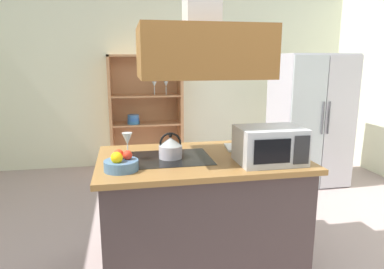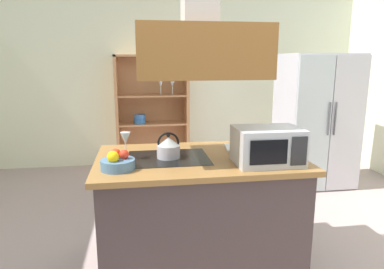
{
  "view_description": "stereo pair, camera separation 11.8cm",
  "coord_description": "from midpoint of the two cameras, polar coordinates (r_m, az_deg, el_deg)",
  "views": [
    {
      "loc": [
        -0.63,
        -2.46,
        1.62
      ],
      "look_at": [
        -0.07,
        0.39,
        1.0
      ],
      "focal_mm": 32.38,
      "sensor_mm": 36.0,
      "label": 1
    },
    {
      "loc": [
        -0.51,
        -2.48,
        1.62
      ],
      "look_at": [
        -0.07,
        0.39,
        1.0
      ],
      "focal_mm": 32.38,
      "sensor_mm": 36.0,
      "label": 2
    }
  ],
  "objects": [
    {
      "name": "ground_plane",
      "position": [
        3.01,
        3.89,
        -20.53
      ],
      "size": [
        7.8,
        7.8,
        0.0
      ],
      "primitive_type": "plane",
      "color": "#A48F8D"
    },
    {
      "name": "microwave",
      "position": [
        2.52,
        13.64,
        -1.83
      ],
      "size": [
        0.46,
        0.35,
        0.26
      ],
      "color": "#B7BABF",
      "rests_on": "kitchen_island"
    },
    {
      "name": "refrigerator",
      "position": [
        4.84,
        20.34,
        2.2
      ],
      "size": [
        0.9,
        0.77,
        1.71
      ],
      "color": "silver",
      "rests_on": "ground"
    },
    {
      "name": "cutting_board",
      "position": [
        2.93,
        10.04,
        -2.18
      ],
      "size": [
        0.37,
        0.28,
        0.02
      ],
      "primitive_type": "cube",
      "rotation": [
        0.0,
        0.0,
        -0.14
      ],
      "color": "white",
      "rests_on": "kitchen_island"
    },
    {
      "name": "wall_back",
      "position": [
        5.51,
        -2.78,
        9.27
      ],
      "size": [
        6.0,
        0.12,
        2.7
      ],
      "primitive_type": "cube",
      "color": "silver",
      "rests_on": "ground"
    },
    {
      "name": "range_hood",
      "position": [
        2.56,
        2.61,
        15.71
      ],
      "size": [
        0.9,
        0.7,
        1.2
      ],
      "color": "brown"
    },
    {
      "name": "wine_glass_on_counter",
      "position": [
        2.59,
        -9.63,
        -0.81
      ],
      "size": [
        0.08,
        0.08,
        0.21
      ],
      "color": "silver",
      "rests_on": "kitchen_island"
    },
    {
      "name": "fruit_bowl",
      "position": [
        2.38,
        -10.78,
        -4.53
      ],
      "size": [
        0.23,
        0.23,
        0.14
      ],
      "color": "#4C7299",
      "rests_on": "kitchen_island"
    },
    {
      "name": "dish_cabinet",
      "position": [
        5.33,
        -5.93,
        2.62
      ],
      "size": [
        1.08,
        0.4,
        1.7
      ],
      "color": "#B87E52",
      "rests_on": "ground"
    },
    {
      "name": "kettle",
      "position": [
        2.6,
        -2.61,
        -2.12
      ],
      "size": [
        0.18,
        0.18,
        0.2
      ],
      "color": "silver",
      "rests_on": "kitchen_island"
    },
    {
      "name": "kitchen_island",
      "position": [
        2.81,
        2.34,
        -12.48
      ],
      "size": [
        1.55,
        0.97,
        0.9
      ],
      "color": "#423434",
      "rests_on": "ground"
    }
  ]
}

